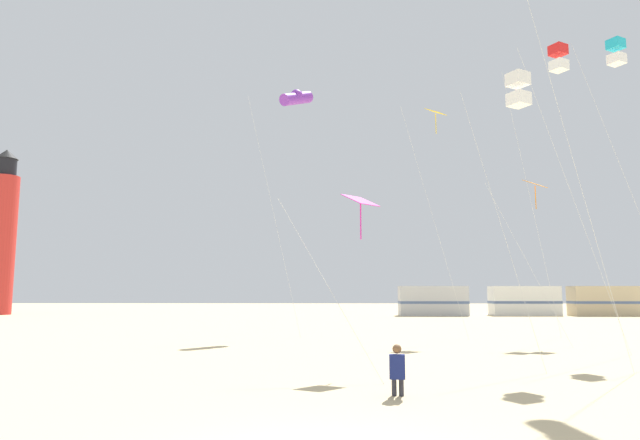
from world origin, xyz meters
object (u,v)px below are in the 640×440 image
(kite_diamond_gold, at_px, (435,122))
(rv_van_white, at_px, (524,301))
(rv_van_silver, at_px, (433,301))
(rv_van_tan, at_px, (605,301))
(kite_tube_violet, at_px, (297,98))
(kite_box_scarlet, at_px, (558,59))
(kite_flyer_standing, at_px, (397,369))
(kite_diamond_orange, at_px, (534,189))
(kite_diamond_rainbow, at_px, (517,93))
(kite_box_cyan, at_px, (616,53))
(kite_box_white, at_px, (518,90))
(kite_diamond_magenta, at_px, (359,206))
(lighthouse_distant, at_px, (1,236))

(kite_diamond_gold, distance_m, rv_van_white, 30.60)
(rv_van_silver, xyz_separation_m, rv_van_tan, (16.43, 0.38, 0.00))
(kite_tube_violet, relative_size, kite_box_scarlet, 1.11)
(kite_tube_violet, bearing_deg, rv_van_white, 48.91)
(kite_flyer_standing, xyz_separation_m, rv_van_silver, (7.96, 41.59, 0.78))
(kite_diamond_orange, bearing_deg, kite_diamond_gold, 143.33)
(kite_box_scarlet, height_order, kite_diamond_rainbow, kite_diamond_rainbow)
(kite_tube_violet, relative_size, rv_van_tan, 2.21)
(rv_van_white, bearing_deg, rv_van_tan, -4.06)
(kite_box_scarlet, relative_size, rv_van_silver, 2.00)
(rv_van_silver, bearing_deg, kite_box_scarlet, -89.27)
(kite_box_cyan, relative_size, kite_box_white, 1.39)
(kite_box_scarlet, xyz_separation_m, kite_box_cyan, (2.84, 0.71, 0.56))
(kite_flyer_standing, distance_m, rv_van_tan, 48.55)
(kite_diamond_orange, distance_m, kite_diamond_gold, 6.54)
(kite_diamond_gold, distance_m, rv_van_silver, 27.29)
(kite_tube_violet, xyz_separation_m, rv_van_white, (20.47, 23.48, -12.18))
(kite_diamond_magenta, bearing_deg, kite_box_cyan, 31.27)
(kite_diamond_magenta, bearing_deg, kite_diamond_orange, 47.02)
(lighthouse_distant, height_order, rv_van_white, lighthouse_distant)
(kite_diamond_gold, height_order, lighthouse_distant, lighthouse_distant)
(kite_box_scarlet, xyz_separation_m, lighthouse_distant, (-43.42, 32.01, -4.42))
(rv_van_silver, bearing_deg, rv_van_tan, 1.45)
(kite_diamond_gold, distance_m, kite_diamond_magenta, 14.58)
(kite_flyer_standing, xyz_separation_m, kite_diamond_orange, (8.01, 13.49, 6.45))
(kite_box_scarlet, distance_m, rv_van_white, 34.64)
(kite_box_scarlet, bearing_deg, kite_diamond_orange, 95.62)
(kite_diamond_gold, distance_m, rv_van_tan, 34.11)
(kite_diamond_gold, bearing_deg, kite_diamond_rainbow, 11.79)
(kite_box_white, relative_size, kite_diamond_magenta, 1.83)
(kite_box_scarlet, distance_m, kite_diamond_rainbow, 6.88)
(kite_box_scarlet, height_order, kite_box_white, kite_box_scarlet)
(kite_diamond_rainbow, xyz_separation_m, rv_van_white, (8.14, 24.95, -11.80))
(kite_box_scarlet, xyz_separation_m, kite_box_white, (-3.46, -4.95, -3.20))
(kite_diamond_gold, bearing_deg, rv_van_white, 63.62)
(kite_diamond_rainbow, bearing_deg, rv_van_silver, 91.84)
(kite_flyer_standing, height_order, kite_box_scarlet, kite_box_scarlet)
(kite_flyer_standing, xyz_separation_m, kite_tube_violet, (-3.59, 18.92, 12.96))
(kite_box_white, bearing_deg, kite_diamond_magenta, -164.84)
(kite_diamond_orange, bearing_deg, kite_diamond_magenta, -132.98)
(kite_box_white, distance_m, rv_van_white, 39.38)
(kite_diamond_gold, distance_m, lighthouse_distant, 47.23)
(kite_flyer_standing, relative_size, kite_box_cyan, 0.09)
(kite_box_white, height_order, kite_diamond_gold, kite_diamond_gold)
(kite_box_white, bearing_deg, rv_van_white, 71.84)
(kite_box_cyan, distance_m, kite_diamond_rainbow, 6.56)
(kite_diamond_rainbow, bearing_deg, rv_van_white, 71.92)
(kite_flyer_standing, distance_m, kite_diamond_magenta, 6.04)
(kite_box_scarlet, relative_size, lighthouse_distant, 0.77)
(kite_diamond_magenta, xyz_separation_m, rv_van_tan, (25.01, 37.76, -3.50))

